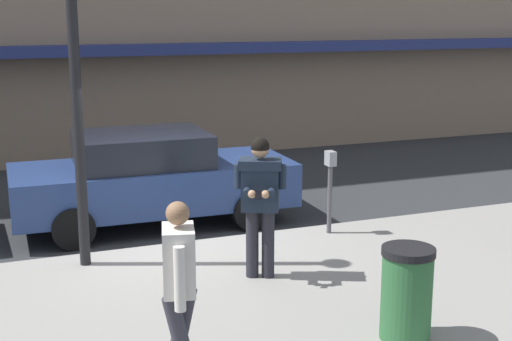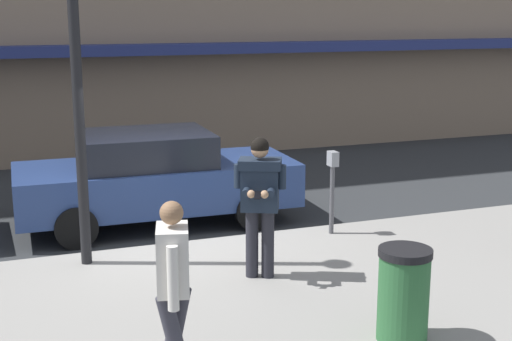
{
  "view_description": "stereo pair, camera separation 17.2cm",
  "coord_description": "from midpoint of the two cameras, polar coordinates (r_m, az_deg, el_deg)",
  "views": [
    {
      "loc": [
        -2.46,
        -9.88,
        3.45
      ],
      "look_at": [
        0.71,
        -1.75,
        1.49
      ],
      "focal_mm": 50.0,
      "sensor_mm": 36.0,
      "label": 1
    },
    {
      "loc": [
        -2.3,
        -9.94,
        3.45
      ],
      "look_at": [
        0.71,
        -1.75,
        1.49
      ],
      "focal_mm": 50.0,
      "sensor_mm": 36.0,
      "label": 2
    }
  ],
  "objects": [
    {
      "name": "curb_paint_line",
      "position": [
        11.07,
        -2.42,
        -5.5
      ],
      "size": [
        28.0,
        0.12,
        0.01
      ],
      "primitive_type": "cube",
      "color": "silver",
      "rests_on": "ground"
    },
    {
      "name": "street_lamp_post",
      "position": [
        9.33,
        -14.95,
        10.34
      ],
      "size": [
        0.36,
        0.36,
        4.88
      ],
      "color": "black",
      "rests_on": "sidewalk"
    },
    {
      "name": "ground_plane",
      "position": [
        10.76,
        -7.41,
        -6.15
      ],
      "size": [
        80.0,
        80.0,
        0.0
      ],
      "primitive_type": "plane",
      "color": "#2B2D30"
    },
    {
      "name": "parking_meter",
      "position": [
        10.74,
        5.49,
        -0.76
      ],
      "size": [
        0.12,
        0.18,
        1.27
      ],
      "color": "#4C4C51",
      "rests_on": "sidewalk"
    },
    {
      "name": "trash_bin",
      "position": [
        7.52,
        11.3,
        -9.59
      ],
      "size": [
        0.55,
        0.55,
        0.98
      ],
      "color": "#2D6638",
      "rests_on": "sidewalk"
    },
    {
      "name": "man_texting_on_phone",
      "position": [
        8.84,
        -0.23,
        -1.75
      ],
      "size": [
        0.62,
        0.65,
        1.81
      ],
      "color": "#23232B",
      "rests_on": "sidewalk"
    },
    {
      "name": "parked_sedan_mid",
      "position": [
        11.76,
        -8.81,
        -0.57
      ],
      "size": [
        4.54,
        2.0,
        1.54
      ],
      "color": "navy",
      "rests_on": "ground"
    },
    {
      "name": "sidewalk",
      "position": [
        8.53,
        4.02,
        -10.72
      ],
      "size": [
        32.0,
        5.3,
        0.14
      ],
      "primitive_type": "cube",
      "color": "gray",
      "rests_on": "ground"
    },
    {
      "name": "pedestrian_in_light_coat",
      "position": [
        6.45,
        -6.93,
        -8.75
      ],
      "size": [
        0.4,
        0.59,
        1.7
      ],
      "color": "#33333D",
      "rests_on": "sidewalk"
    }
  ]
}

